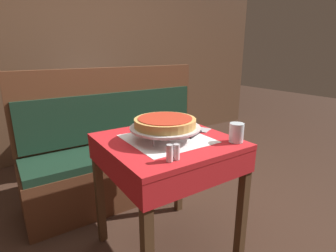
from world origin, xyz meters
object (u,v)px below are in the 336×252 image
at_px(dining_table_front, 167,156).
at_px(deep_dish_pizza, 165,122).
at_px(booth_bench, 124,159).
at_px(pepper_shaker, 176,152).
at_px(pizza_server, 199,132).
at_px(water_glass_near, 236,133).
at_px(condiment_caddy, 91,94).
at_px(salt_shaker, 170,153).
at_px(pizza_pan_stand, 165,128).
at_px(dining_table_rear, 96,106).

height_order(dining_table_front, deep_dish_pizza, deep_dish_pizza).
distance_m(booth_bench, pepper_shaker, 1.22).
bearing_deg(pepper_shaker, pizza_server, 36.09).
bearing_deg(water_glass_near, pizza_server, 105.76).
xyz_separation_m(water_glass_near, condiment_caddy, (-0.23, 1.88, -0.02)).
distance_m(pizza_server, condiment_caddy, 1.65).
xyz_separation_m(water_glass_near, salt_shaker, (-0.47, -0.02, -0.01)).
height_order(dining_table_front, pizza_server, pizza_server).
xyz_separation_m(pizza_pan_stand, pepper_shaker, (-0.11, -0.27, -0.03)).
bearing_deg(pizza_pan_stand, salt_shaker, -119.23).
bearing_deg(pizza_pan_stand, dining_table_front, 23.13).
bearing_deg(deep_dish_pizza, condiment_caddy, 86.87).
bearing_deg(dining_table_front, salt_shaker, -121.35).
xyz_separation_m(dining_table_rear, water_glass_near, (0.16, -1.95, 0.16)).
bearing_deg(water_glass_near, dining_table_rear, 94.64).
bearing_deg(water_glass_near, pepper_shaker, -177.53).
relative_size(water_glass_near, pepper_shaker, 1.40).
relative_size(pizza_server, condiment_caddy, 1.61).
distance_m(dining_table_front, salt_shaker, 0.36).
distance_m(deep_dish_pizza, pizza_server, 0.27).
relative_size(deep_dish_pizza, salt_shaker, 4.30).
xyz_separation_m(pizza_pan_stand, pizza_server, (0.25, -0.01, -0.06)).
bearing_deg(water_glass_near, pizza_pan_stand, 141.05).
height_order(deep_dish_pizza, pizza_server, deep_dish_pizza).
height_order(booth_bench, pepper_shaker, booth_bench).
distance_m(dining_table_front, pepper_shaker, 0.34).
bearing_deg(deep_dish_pizza, dining_table_rear, 84.68).
relative_size(pepper_shaker, condiment_caddy, 0.51).
bearing_deg(pizza_pan_stand, dining_table_rear, 84.68).
bearing_deg(booth_bench, deep_dish_pizza, -96.38).
xyz_separation_m(dining_table_front, booth_bench, (0.07, 0.82, -0.34)).
relative_size(booth_bench, water_glass_near, 15.63).
relative_size(dining_table_front, pepper_shaker, 10.15).
bearing_deg(pizza_server, deep_dish_pizza, 177.49).
xyz_separation_m(dining_table_rear, booth_bench, (-0.06, -0.86, -0.34)).
bearing_deg(booth_bench, pizza_server, -79.68).
distance_m(water_glass_near, condiment_caddy, 1.90).
relative_size(booth_bench, condiment_caddy, 11.17).
height_order(booth_bench, pizza_server, booth_bench).
bearing_deg(deep_dish_pizza, salt_shaker, -119.23).
xyz_separation_m(dining_table_front, pizza_pan_stand, (-0.02, -0.01, 0.18)).
bearing_deg(dining_table_front, pizza_server, -4.68).
height_order(dining_table_front, pepper_shaker, pepper_shaker).
distance_m(dining_table_rear, salt_shaker, 1.99).
bearing_deg(salt_shaker, pepper_shaker, 0.00).
bearing_deg(water_glass_near, salt_shaker, -177.74).
xyz_separation_m(dining_table_rear, condiment_caddy, (-0.07, -0.06, 0.15)).
height_order(dining_table_rear, salt_shaker, salt_shaker).
xyz_separation_m(pizza_pan_stand, salt_shaker, (-0.15, -0.27, -0.03)).
relative_size(pizza_server, water_glass_near, 2.26).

